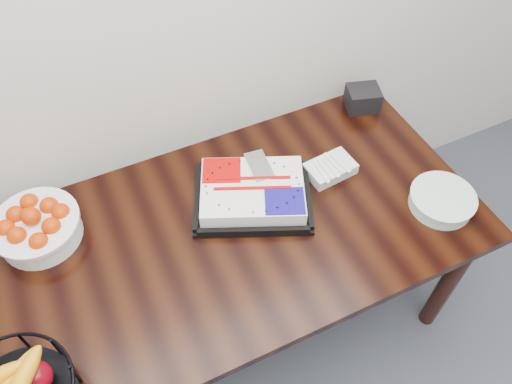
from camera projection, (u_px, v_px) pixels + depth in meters
name	position (u px, v px, depth m)	size (l,w,h in m)	color
table	(229.00, 244.00, 1.82)	(1.80, 0.90, 0.75)	black
cake_tray	(252.00, 193.00, 1.81)	(0.52, 0.47, 0.09)	black
tangerine_bowl	(35.00, 223.00, 1.67)	(0.30, 0.30, 0.19)	white
plate_stack	(442.00, 201.00, 1.80)	(0.24, 0.24, 0.06)	white
fork_bag	(330.00, 168.00, 1.90)	(0.19, 0.13, 0.05)	silver
napkin_box	(363.00, 98.00, 2.12)	(0.13, 0.11, 0.10)	black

